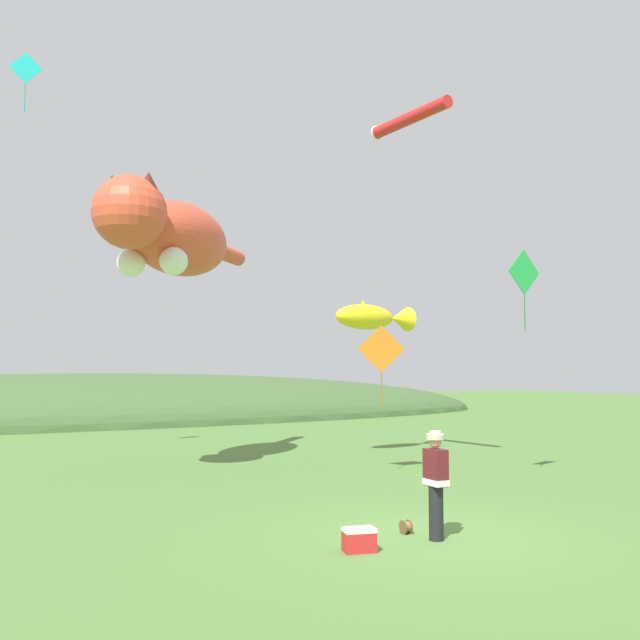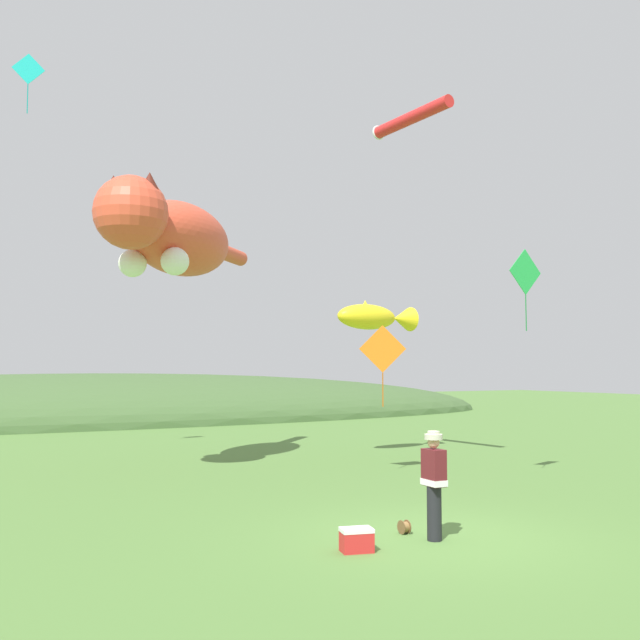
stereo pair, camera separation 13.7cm
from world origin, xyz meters
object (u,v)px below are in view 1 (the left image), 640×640
Objects in this scene: festival_attendant at (436,481)px; kite_spool at (406,527)px; kite_fish_windsock at (373,317)px; kite_tube_streamer at (409,118)px; kite_giant_cat at (169,236)px; kite_diamond_orange at (381,350)px; picnic_cooler at (359,540)px; kite_diamond_green at (524,273)px; kite_diamond_teal at (26,69)px.

festival_attendant is 1.06m from kite_spool.
kite_fish_windsock is 6.40m from kite_tube_streamer.
kite_giant_cat is at bearing 98.44° from kite_spool.
kite_giant_cat is 7.61m from kite_tube_streamer.
picnic_cooler is at bearing -126.36° from kite_diamond_orange.
kite_fish_windsock is (6.84, 0.06, -2.05)m from kite_giant_cat.
kite_spool is 0.07× the size of kite_fish_windsock.
picnic_cooler is (-1.33, -0.63, 0.07)m from kite_spool.
picnic_cooler is 0.26× the size of kite_diamond_orange.
kite_giant_cat is 3.06× the size of kite_diamond_green.
festival_attendant is 0.28× the size of kite_giant_cat.
kite_fish_windsock is (6.79, 9.99, 4.30)m from picnic_cooler.
kite_diamond_green is 15.82m from kite_diamond_teal.
kite_diamond_orange is (-2.09, -3.62, -1.17)m from kite_fish_windsock.
kite_fish_windsock is (5.29, 9.98, 3.52)m from festival_attendant.
kite_fish_windsock is 4.34m from kite_diamond_orange.
kite_diamond_teal reaches higher than kite_spool.
kite_diamond_teal is (-5.09, 13.13, 10.88)m from festival_attendant.
kite_tube_streamer is 1.53× the size of kite_diamond_green.
kite_diamond_orange reaches higher than kite_spool.
kite_tube_streamer is at bearing -33.54° from kite_diamond_teal.
kite_tube_streamer is at bearing -104.25° from kite_fish_windsock.
kite_diamond_green is at bearing -41.66° from kite_diamond_teal.
kite_spool is 0.13× the size of kite_diamond_teal.
festival_attendant is at bearing -147.56° from kite_diamond_green.
picnic_cooler is at bearing -154.71° from kite_spool.
kite_diamond_teal reaches higher than kite_diamond_orange.
kite_fish_windsock is 1.46× the size of kite_diamond_orange.
kite_giant_cat is 6.75m from kite_diamond_orange.
kite_tube_streamer is (5.97, 6.79, 9.78)m from picnic_cooler.
kite_diamond_green is 0.95× the size of kite_diamond_orange.
festival_attendant is at bearing -81.14° from kite_giant_cat.
festival_attendant is 12.13m from kite_tube_streamer.
picnic_cooler is at bearing -179.71° from festival_attendant.
kite_diamond_orange is at bearing 53.64° from picnic_cooler.
kite_diamond_teal is at bearing 111.18° from festival_attendant.
kite_diamond_teal is at bearing 140.79° from kite_diamond_orange.
picnic_cooler is 9.43m from kite_diamond_green.
kite_tube_streamer is at bearing -27.50° from kite_giant_cat.
kite_spool is at bearing -81.56° from kite_giant_cat.
festival_attendant is 11.48m from kite_giant_cat.
kite_diamond_green is at bearing -86.91° from kite_fish_windsock.
kite_giant_cat is at bearing 98.86° from festival_attendant.
kite_diamond_teal is at bearing 137.85° from kite_giant_cat.
kite_diamond_orange is at bearing -39.21° from kite_diamond_teal.
picnic_cooler reaches higher than kite_spool.
kite_spool is at bearing 25.29° from picnic_cooler.
festival_attendant is 7.65× the size of kite_spool.
picnic_cooler is at bearing -124.18° from kite_fish_windsock.
kite_spool is 0.07× the size of kite_tube_streamer.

